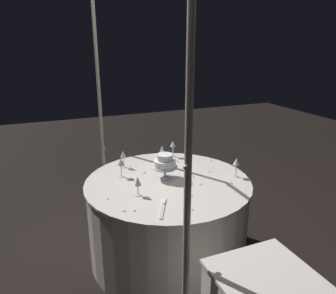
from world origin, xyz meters
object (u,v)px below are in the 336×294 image
at_px(wine_glass_0, 138,182).
at_px(wine_glass_2, 162,150).
at_px(wine_glass_5, 121,163).
at_px(main_table, 168,218).
at_px(wine_glass_4, 237,162).
at_px(decorative_arch, 125,87).
at_px(wine_glass_3, 173,145).
at_px(tiered_cake, 165,163).
at_px(cake_knife, 163,207).
at_px(wine_glass_1, 123,155).

height_order(wine_glass_0, wine_glass_2, wine_glass_2).
distance_m(wine_glass_0, wine_glass_5, 0.40).
relative_size(wine_glass_2, wine_glass_5, 0.97).
distance_m(main_table, wine_glass_4, 0.79).
bearing_deg(wine_glass_5, wine_glass_4, -112.26).
distance_m(decorative_arch, wine_glass_3, 1.08).
distance_m(main_table, tiered_cake, 0.52).
distance_m(main_table, wine_glass_0, 0.61).
xyz_separation_m(wine_glass_0, wine_glass_4, (0.02, -0.91, 0.02)).
xyz_separation_m(tiered_cake, wine_glass_3, (0.48, -0.28, -0.02)).
height_order(decorative_arch, cake_knife, decorative_arch).
bearing_deg(wine_glass_0, cake_knife, -156.25).
height_order(decorative_arch, wine_glass_5, decorative_arch).
bearing_deg(wine_glass_5, wine_glass_2, -64.86).
bearing_deg(main_table, decorative_arch, 89.99).
xyz_separation_m(wine_glass_3, wine_glass_5, (-0.31, 0.63, 0.00)).
bearing_deg(wine_glass_4, wine_glass_2, 37.36).
height_order(tiered_cake, wine_glass_4, tiered_cake).
relative_size(tiered_cake, wine_glass_5, 1.30).
xyz_separation_m(wine_glass_0, cake_knife, (-0.25, -0.11, -0.11)).
bearing_deg(wine_glass_1, decorative_arch, 170.79).
bearing_deg(cake_knife, wine_glass_4, -71.33).
distance_m(wine_glass_2, cake_knife, 0.95).
relative_size(wine_glass_1, wine_glass_5, 0.96).
bearing_deg(wine_glass_0, decorative_arch, 9.01).
bearing_deg(tiered_cake, wine_glass_0, 125.53).
xyz_separation_m(main_table, cake_knife, (-0.42, 0.21, 0.38)).
xyz_separation_m(wine_glass_2, cake_knife, (-0.88, 0.34, -0.11)).
bearing_deg(wine_glass_4, wine_glass_5, 67.74).
relative_size(wine_glass_2, cake_knife, 0.61).
bearing_deg(wine_glass_5, decorative_arch, -179.24).
distance_m(wine_glass_0, cake_knife, 0.30).
bearing_deg(wine_glass_3, tiered_cake, 149.65).
relative_size(wine_glass_0, cake_knife, 0.57).
height_order(decorative_arch, tiered_cake, decorative_arch).
height_order(decorative_arch, wine_glass_4, decorative_arch).
distance_m(wine_glass_2, wine_glass_3, 0.17).
bearing_deg(wine_glass_1, tiered_cake, -145.19).
bearing_deg(decorative_arch, wine_glass_3, -49.23).
bearing_deg(decorative_arch, tiered_cake, -80.70).
height_order(wine_glass_1, wine_glass_4, wine_glass_4).
relative_size(main_table, wine_glass_5, 8.39).
relative_size(wine_glass_1, cake_knife, 0.60).
xyz_separation_m(tiered_cake, wine_glass_0, (-0.23, 0.32, -0.03)).
bearing_deg(wine_glass_4, cake_knife, 108.67).
bearing_deg(main_table, wine_glass_4, -104.59).
relative_size(main_table, wine_glass_1, 8.78).
bearing_deg(decorative_arch, wine_glass_0, -170.99).
distance_m(wine_glass_4, wine_glass_5, 1.02).
xyz_separation_m(main_table, wine_glass_1, (0.45, 0.28, 0.49)).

